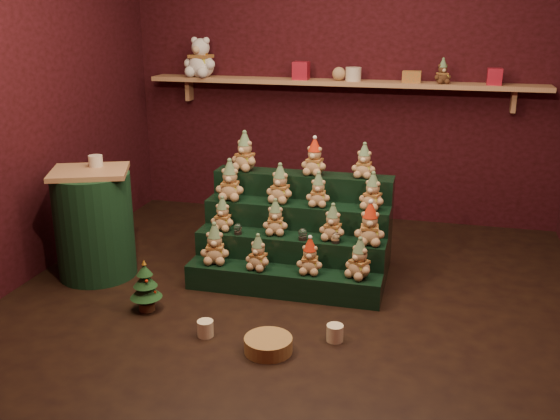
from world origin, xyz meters
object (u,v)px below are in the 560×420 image
(mini_christmas_tree, at_px, (146,286))
(wicker_basket, at_px, (268,345))
(snow_globe_a, at_px, (238,229))
(side_table, at_px, (94,224))
(snow_globe_b, at_px, (303,234))
(snow_globe_c, at_px, (336,237))
(brown_bear, at_px, (443,71))
(mug_left, at_px, (205,328))
(mug_right, at_px, (335,333))
(white_bear, at_px, (201,52))
(riser_tier_front, at_px, (283,282))

(mini_christmas_tree, distance_m, wicker_basket, 0.99)
(snow_globe_a, distance_m, mini_christmas_tree, 0.81)
(side_table, bearing_deg, snow_globe_b, -15.66)
(snow_globe_c, distance_m, brown_bear, 1.96)
(mug_left, relative_size, wicker_basket, 0.35)
(side_table, distance_m, wicker_basket, 1.77)
(side_table, height_order, mini_christmas_tree, side_table)
(snow_globe_c, bearing_deg, mug_right, -80.18)
(wicker_basket, bearing_deg, brown_bear, 70.61)
(mug_right, bearing_deg, mini_christmas_tree, 176.10)
(side_table, height_order, white_bear, white_bear)
(snow_globe_b, distance_m, mini_christmas_tree, 1.15)
(snow_globe_b, xyz_separation_m, mug_right, (0.36, -0.72, -0.35))
(mini_christmas_tree, bearing_deg, riser_tier_front, 29.96)
(brown_bear, bearing_deg, mini_christmas_tree, -151.61)
(wicker_basket, bearing_deg, snow_globe_c, 75.99)
(riser_tier_front, distance_m, wicker_basket, 0.80)
(riser_tier_front, relative_size, side_table, 1.69)
(snow_globe_c, bearing_deg, riser_tier_front, -155.25)
(riser_tier_front, height_order, mug_right, riser_tier_front)
(mug_left, xyz_separation_m, brown_bear, (1.31, 2.42, 1.37))
(brown_bear, bearing_deg, mug_right, -124.73)
(side_table, height_order, brown_bear, brown_bear)
(mini_christmas_tree, bearing_deg, wicker_basket, -18.44)
(brown_bear, bearing_deg, wicker_basket, -131.30)
(side_table, relative_size, white_bear, 1.80)
(snow_globe_a, relative_size, snow_globe_b, 0.94)
(riser_tier_front, relative_size, wicker_basket, 4.87)
(snow_globe_c, bearing_deg, mini_christmas_tree, -151.53)
(snow_globe_b, relative_size, side_table, 0.10)
(riser_tier_front, bearing_deg, white_bear, 125.58)
(riser_tier_front, relative_size, snow_globe_a, 17.33)
(snow_globe_a, distance_m, mug_left, 0.94)
(riser_tier_front, height_order, mini_christmas_tree, mini_christmas_tree)
(mug_left, height_order, brown_bear, brown_bear)
(white_bear, bearing_deg, side_table, -86.50)
(mug_right, relative_size, white_bear, 0.23)
(wicker_basket, distance_m, white_bear, 3.21)
(riser_tier_front, bearing_deg, mug_left, -114.16)
(side_table, distance_m, white_bear, 2.08)
(riser_tier_front, xyz_separation_m, white_bear, (-1.22, 1.71, 1.46))
(snow_globe_a, distance_m, brown_bear, 2.31)
(wicker_basket, bearing_deg, snow_globe_a, 117.34)
(riser_tier_front, distance_m, snow_globe_b, 0.37)
(snow_globe_a, xyz_separation_m, snow_globe_b, (0.49, -0.00, 0.00))
(side_table, bearing_deg, brown_bear, 13.12)
(snow_globe_c, height_order, white_bear, white_bear)
(snow_globe_b, height_order, mini_christmas_tree, snow_globe_b)
(side_table, height_order, mug_left, side_table)
(mug_left, bearing_deg, snow_globe_a, 94.12)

